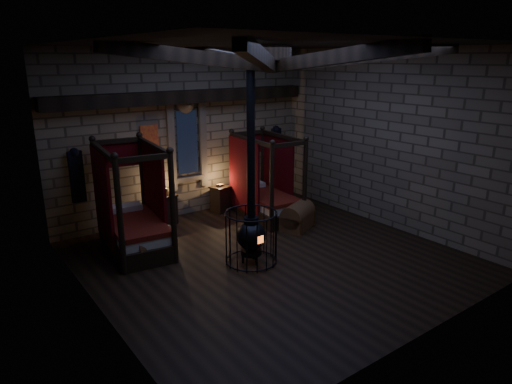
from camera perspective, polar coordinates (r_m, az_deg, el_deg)
room at (r=8.73m, az=1.64°, el=14.97°), size 7.02×7.02×4.29m
bed_left at (r=10.09m, az=-15.03°, el=-3.90°), size 1.38×2.27×2.25m
bed_right at (r=11.75m, az=1.12°, el=-0.61°), size 1.22×2.09×2.10m
trunk_left at (r=9.57m, az=-12.81°, el=-6.63°), size 0.95×0.69×0.64m
trunk_right at (r=11.01m, az=5.22°, el=-3.13°), size 1.03×0.88×0.65m
nightstand_left at (r=11.49m, az=-11.12°, el=-2.05°), size 0.47×0.45×0.91m
nightstand_right at (r=12.17m, az=-4.50°, el=-0.85°), size 0.52×0.51×0.76m
stove at (r=9.06m, az=-0.62°, el=-5.13°), size 1.04×1.04×4.05m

